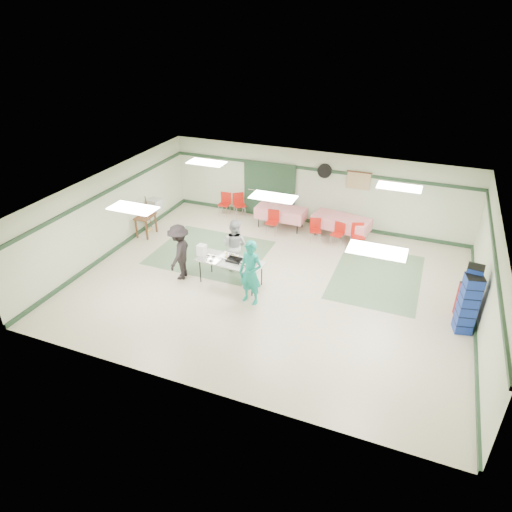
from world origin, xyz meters
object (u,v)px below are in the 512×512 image
at_px(crate_stack_blue_b, 468,296).
at_px(office_printer, 155,204).
at_px(serving_table, 230,262).
at_px(printer_table, 145,219).
at_px(volunteer_grey, 235,245).
at_px(volunteer_dark, 179,252).
at_px(crate_stack_red, 465,301).
at_px(broom, 149,213).
at_px(chair_c, 358,233).
at_px(volunteer_teal, 251,273).
at_px(crate_stack_blue_a, 468,304).
at_px(chair_loose_b, 225,201).
at_px(chair_d, 273,219).
at_px(dining_table_a, 341,222).
at_px(chair_loose_a, 239,202).
at_px(dining_table_b, 281,213).
at_px(chair_b, 315,228).
at_px(chair_a, 338,232).

xyz_separation_m(crate_stack_blue_b, office_printer, (-10.30, 2.05, 0.07)).
distance_m(serving_table, printer_table, 4.44).
height_order(volunteer_grey, volunteer_dark, volunteer_dark).
bearing_deg(crate_stack_red, broom, 172.43).
bearing_deg(chair_c, volunteer_dark, -160.71).
bearing_deg(crate_stack_red, volunteer_teal, -165.56).
bearing_deg(crate_stack_blue_a, chair_loose_b, 153.19).
relative_size(chair_d, broom, 0.64).
relative_size(chair_loose_b, printer_table, 1.11).
relative_size(dining_table_a, printer_table, 2.58).
relative_size(chair_loose_a, crate_stack_red, 0.93).
bearing_deg(printer_table, volunteer_dark, -41.56).
bearing_deg(volunteer_dark, dining_table_b, 150.89).
height_order(chair_c, crate_stack_red, crate_stack_red).
xyz_separation_m(chair_d, crate_stack_red, (6.26, -2.83, -0.04)).
distance_m(chair_c, chair_d, 2.97).
bearing_deg(office_printer, printer_table, -79.45).
bearing_deg(chair_b, broom, 176.71).
distance_m(chair_d, chair_loose_b, 2.40).
distance_m(printer_table, broom, 0.35).
bearing_deg(dining_table_a, dining_table_b, -170.26).
xyz_separation_m(dining_table_b, printer_table, (-4.14, -2.35, 0.05)).
bearing_deg(chair_a, chair_c, 13.43).
xyz_separation_m(crate_stack_red, printer_table, (-10.30, 1.05, 0.14)).
distance_m(volunteer_teal, dining_table_a, 4.99).
xyz_separation_m(volunteer_dark, dining_table_b, (1.59, 4.38, -0.28)).
bearing_deg(volunteer_grey, chair_loose_b, -55.47).
bearing_deg(chair_loose_b, chair_a, -12.46).
height_order(crate_stack_blue_a, crate_stack_blue_b, crate_stack_blue_b).
relative_size(volunteer_grey, chair_a, 2.09).
height_order(volunteer_grey, chair_b, volunteer_grey).
xyz_separation_m(dining_table_a, chair_c, (0.68, -0.57, -0.04)).
bearing_deg(chair_d, office_printer, -167.98).
height_order(crate_stack_blue_b, office_printer, crate_stack_blue_b).
xyz_separation_m(dining_table_a, crate_stack_blue_b, (3.96, -3.74, 0.28)).
distance_m(volunteer_dark, printer_table, 3.26).
bearing_deg(office_printer, chair_c, 19.62).
distance_m(chair_a, chair_d, 2.34).
bearing_deg(volunteer_grey, chair_loose_a, -62.76).
bearing_deg(printer_table, serving_table, -26.97).
xyz_separation_m(dining_table_b, office_printer, (-4.14, -1.69, 0.35)).
bearing_deg(office_printer, chair_a, 20.46).
distance_m(dining_table_a, dining_table_b, 2.20).
bearing_deg(dining_table_a, chair_loose_b, -173.86).
bearing_deg(volunteer_teal, volunteer_dark, 179.69).
height_order(chair_b, chair_d, chair_d).
bearing_deg(broom, crate_stack_blue_b, -10.33).
relative_size(printer_table, broom, 0.60).
distance_m(serving_table, volunteer_dark, 1.54).
distance_m(dining_table_b, chair_loose_b, 2.35).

